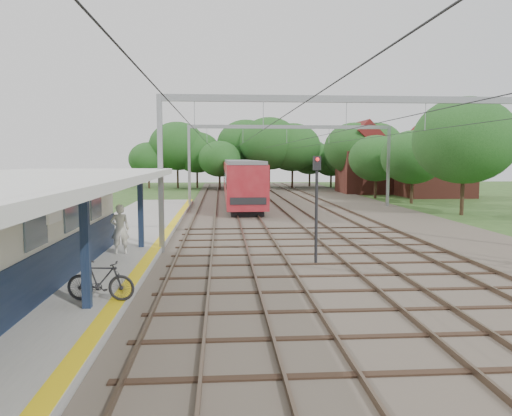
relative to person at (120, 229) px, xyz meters
name	(u,v)px	position (x,y,z in m)	size (l,w,h in m)	color
ballast_bed	(306,214)	(10.50, 16.56, -1.32)	(18.00, 90.00, 0.10)	#473D33
platform	(99,256)	(-1.00, 0.56, -1.20)	(5.00, 52.00, 0.35)	gray
yellow_stripe	(153,251)	(1.25, 0.56, -1.02)	(0.45, 52.00, 0.01)	yellow
canopy	(8,183)	(-1.27, -7.44, 2.27)	(6.40, 20.00, 3.44)	#13213E
rail_tracks	(273,212)	(8.00, 16.56, -1.20)	(11.80, 88.00, 0.15)	brown
catenary_system	(309,139)	(9.89, 11.85, 4.14)	(17.22, 88.00, 7.00)	gray
tree_band	(269,153)	(10.34, 43.69, 3.55)	(31.72, 30.88, 8.82)	#382619
house_near	(435,169)	(27.50, 32.56, 1.62)	(7.00, 6.12, 7.89)	brown
house_far	(374,166)	(22.50, 38.56, 1.86)	(8.00, 6.12, 8.66)	brown
person	(120,229)	(0.00, 0.00, 0.00)	(0.74, 0.49, 2.04)	silver
bicycle	(101,281)	(0.81, -6.82, -0.45)	(0.53, 1.89, 1.13)	black
train	(239,177)	(6.00, 32.28, 0.82)	(3.00, 37.29, 3.93)	black
signal_post	(317,197)	(7.85, -1.30, 1.35)	(0.30, 0.26, 4.33)	black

